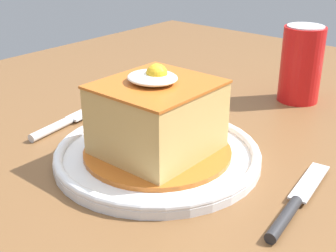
{
  "coord_description": "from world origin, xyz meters",
  "views": [
    {
      "loc": [
        0.28,
        -0.55,
        1.02
      ],
      "look_at": [
        -0.05,
        -0.16,
        0.79
      ],
      "focal_mm": 48.77,
      "sensor_mm": 36.0,
      "label": 1
    }
  ],
  "objects_px": {
    "fork": "(62,124)",
    "knife": "(292,207)",
    "soda_can": "(301,64)",
    "main_plate": "(158,154)"
  },
  "relations": [
    {
      "from": "knife",
      "to": "soda_can",
      "type": "bearing_deg",
      "value": 114.83
    },
    {
      "from": "soda_can",
      "to": "main_plate",
      "type": "bearing_deg",
      "value": -96.92
    },
    {
      "from": "soda_can",
      "to": "fork",
      "type": "bearing_deg",
      "value": -122.8
    },
    {
      "from": "main_plate",
      "to": "fork",
      "type": "height_order",
      "value": "main_plate"
    },
    {
      "from": "fork",
      "to": "soda_can",
      "type": "height_order",
      "value": "soda_can"
    },
    {
      "from": "main_plate",
      "to": "fork",
      "type": "bearing_deg",
      "value": -175.12
    },
    {
      "from": "main_plate",
      "to": "soda_can",
      "type": "xyz_separation_m",
      "value": [
        0.04,
        0.31,
        0.05
      ]
    },
    {
      "from": "fork",
      "to": "knife",
      "type": "relative_size",
      "value": 0.86
    },
    {
      "from": "main_plate",
      "to": "fork",
      "type": "distance_m",
      "value": 0.17
    },
    {
      "from": "main_plate",
      "to": "soda_can",
      "type": "distance_m",
      "value": 0.32
    }
  ]
}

